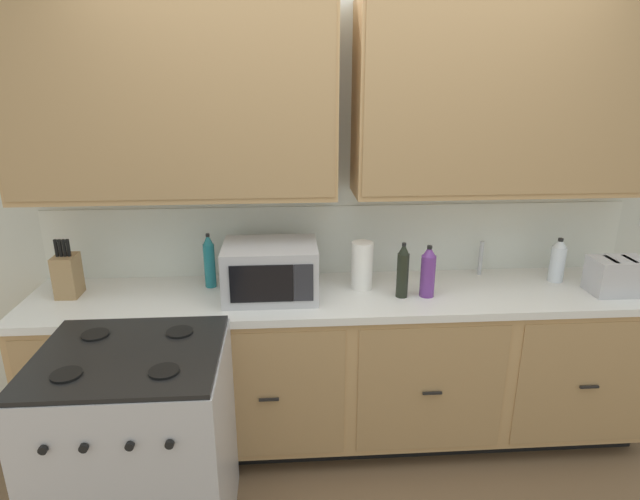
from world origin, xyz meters
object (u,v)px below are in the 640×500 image
Objects in this scene: knife_block at (67,275)px; paper_towel_roll at (362,265)px; bottle_violet at (428,272)px; toaster at (618,276)px; bottle_dark at (403,271)px; stove_range at (140,448)px; microwave at (271,270)px; bottle_clear at (558,260)px; bottle_teal at (209,261)px.

paper_towel_roll is at bearing -0.14° from knife_block.
knife_block is 1.13× the size of bottle_violet.
bottle_violet reaches higher than toaster.
knife_block is at bearing 179.86° from paper_towel_roll.
bottle_dark is 1.06× the size of bottle_violet.
knife_block is at bearing 125.16° from stove_range.
bottle_dark reaches higher than microwave.
paper_towel_roll is (1.06, 0.68, 0.57)m from stove_range.
bottle_violet is at bearing -21.40° from paper_towel_roll.
bottle_clear is 0.79m from bottle_violet.
bottle_teal is (-0.33, 0.15, 0.01)m from microwave.
microwave is 1.60× the size of bottle_teal.
knife_block reaches higher than bottle_dark.
stove_range is 0.99m from bottle_teal.
toaster is 0.95× the size of bottle_dark.
bottle_clear is at bearing -1.44° from bottle_teal.
paper_towel_roll is 0.94× the size of bottle_violet.
microwave is at bearing 175.86° from bottle_violet.
microwave is 1.05m from knife_block.
paper_towel_roll is 0.89× the size of bottle_dark.
bottle_violet reaches higher than paper_towel_roll.
toaster is at bearing -1.34° from bottle_dark.
paper_towel_roll is (1.54, -0.00, 0.01)m from knife_block.
knife_block is 1.54m from paper_towel_roll.
toaster is at bearing -6.16° from bottle_teal.
stove_range is at bearing -167.54° from toaster.
bottle_dark is (-1.14, 0.03, 0.05)m from toaster.
bottle_dark is 0.98× the size of bottle_teal.
toaster is at bearing -6.58° from paper_towel_roll.
paper_towel_roll reaches higher than toaster.
bottle_violet is at bearing 21.88° from stove_range.
stove_range is 2.51m from toaster.
bottle_teal is (0.24, 0.76, 0.59)m from stove_range.
bottle_dark is (1.25, 0.55, 0.58)m from stove_range.
bottle_violet is at bearing -4.14° from microwave.
bottle_teal reaches higher than bottle_dark.
knife_block is at bearing -174.08° from bottle_teal.
paper_towel_roll is 0.35m from bottle_violet.
knife_block is 0.73m from bottle_teal.
bottle_dark reaches higher than bottle_clear.
paper_towel_roll is at bearing 173.42° from toaster.
bottle_violet is at bearing -0.02° from bottle_dark.
bottle_dark reaches higher than stove_range.
bottle_clear is 0.83× the size of bottle_teal.
microwave is 1.74× the size of bottle_violet.
bottle_teal is at bearing 168.49° from bottle_dark.
knife_block is 1.19× the size of paper_towel_roll.
stove_range is 1.59m from bottle_violet.
bottle_dark is at bearing 178.66° from toaster.
bottle_dark is at bearing -11.51° from bottle_teal.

